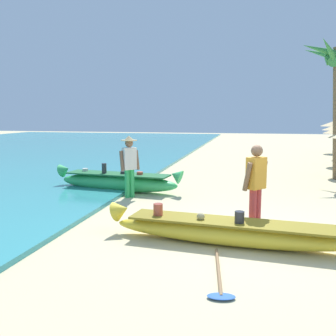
{
  "coord_description": "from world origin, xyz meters",
  "views": [
    {
      "loc": [
        0.07,
        -7.05,
        2.29
      ],
      "look_at": [
        -2.06,
        2.55,
        0.9
      ],
      "focal_mm": 40.67,
      "sensor_mm": 36.0,
      "label": 1
    }
  ],
  "objects_px": {
    "paddle": "(219,278)",
    "person_vendor_hatted": "(129,162)",
    "person_tourist_customer": "(256,184)",
    "boat_yellow_foreground": "(228,231)",
    "boat_green_midground": "(118,181)"
  },
  "relations": [
    {
      "from": "person_vendor_hatted",
      "to": "person_tourist_customer",
      "type": "xyz_separation_m",
      "value": [
        3.37,
        -2.62,
        -0.01
      ]
    },
    {
      "from": "person_vendor_hatted",
      "to": "paddle",
      "type": "xyz_separation_m",
      "value": [
        2.89,
        -4.82,
        -0.96
      ]
    },
    {
      "from": "person_vendor_hatted",
      "to": "person_tourist_customer",
      "type": "relative_size",
      "value": 1.0
    },
    {
      "from": "boat_yellow_foreground",
      "to": "paddle",
      "type": "height_order",
      "value": "boat_yellow_foreground"
    },
    {
      "from": "person_vendor_hatted",
      "to": "boat_yellow_foreground",
      "type": "bearing_deg",
      "value": -48.61
    },
    {
      "from": "boat_yellow_foreground",
      "to": "boat_green_midground",
      "type": "xyz_separation_m",
      "value": [
        -3.53,
        4.04,
        0.06
      ]
    },
    {
      "from": "person_vendor_hatted",
      "to": "paddle",
      "type": "distance_m",
      "value": 5.7
    },
    {
      "from": "person_tourist_customer",
      "to": "paddle",
      "type": "xyz_separation_m",
      "value": [
        -0.48,
        -2.19,
        -0.95
      ]
    },
    {
      "from": "boat_green_midground",
      "to": "person_tourist_customer",
      "type": "bearing_deg",
      "value": -40.08
    },
    {
      "from": "boat_yellow_foreground",
      "to": "paddle",
      "type": "xyz_separation_m",
      "value": [
        -0.02,
        -1.51,
        -0.21
      ]
    },
    {
      "from": "boat_yellow_foreground",
      "to": "paddle",
      "type": "bearing_deg",
      "value": -90.76
    },
    {
      "from": "paddle",
      "to": "person_vendor_hatted",
      "type": "bearing_deg",
      "value": 121.01
    },
    {
      "from": "boat_yellow_foreground",
      "to": "person_vendor_hatted",
      "type": "bearing_deg",
      "value": 131.39
    },
    {
      "from": "boat_green_midground",
      "to": "person_tourist_customer",
      "type": "xyz_separation_m",
      "value": [
        3.99,
        -3.36,
        0.68
      ]
    },
    {
      "from": "boat_green_midground",
      "to": "paddle",
      "type": "bearing_deg",
      "value": -57.69
    }
  ]
}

